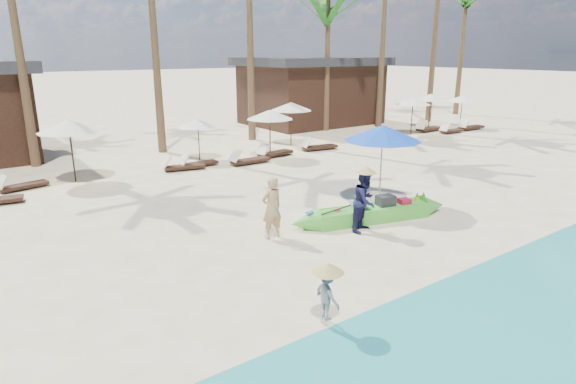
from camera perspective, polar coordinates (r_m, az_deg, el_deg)
ground at (r=11.28m, az=1.74°, el=-8.19°), size 240.00×240.00×0.00m
wet_sand_strip at (r=8.41m, az=24.13°, el=-19.06°), size 240.00×4.50×0.01m
green_canoe at (r=13.98m, az=9.91°, el=-2.45°), size 5.44×1.76×0.70m
tourist at (r=12.34m, az=-1.94°, el=-1.89°), size 0.62×0.42×1.64m
vendor_green at (r=13.01m, az=9.11°, el=-1.05°), size 1.00×0.90×1.68m
vendor_yellow at (r=8.52m, az=4.69°, el=-11.96°), size 0.38×0.62×0.94m
blue_umbrella at (r=14.96m, az=11.16°, el=6.87°), size 2.36×2.36×2.54m
resort_parasol_5 at (r=19.25m, az=-24.55°, el=7.13°), size 2.24×2.24×2.31m
lounger_5_left at (r=19.27m, az=-29.15°, el=0.74°), size 1.69×0.83×0.55m
resort_parasol_6 at (r=21.65m, az=-10.64°, el=8.05°), size 1.79×1.79×1.84m
lounger_6_left at (r=20.11m, az=-12.52°, el=3.05°), size 1.78×0.88×0.58m
lounger_6_right at (r=20.55m, az=-10.79°, el=3.42°), size 1.67×0.55×0.57m
resort_parasol_7 at (r=21.80m, az=-2.17°, el=9.16°), size 2.11×2.11×2.17m
lounger_7_left at (r=20.80m, az=-4.79°, el=3.86°), size 1.82×0.58×0.62m
lounger_7_right at (r=22.18m, az=-1.75°, el=4.70°), size 1.91×0.83×0.63m
resort_parasol_8 at (r=24.81m, az=0.36°, el=10.10°), size 2.14×2.14×2.21m
lounger_8_left at (r=23.77m, az=3.53°, el=5.46°), size 1.91×0.86×0.63m
resort_parasol_9 at (r=29.01m, az=14.60°, el=10.40°), size 2.09×2.09×2.15m
lounger_9_left at (r=27.32m, az=12.28°, el=6.49°), size 1.71×0.93×0.55m
lounger_9_right at (r=26.81m, az=12.43°, el=6.34°), size 1.86×1.12×0.60m
resort_parasol_10 at (r=32.19m, az=16.57°, el=10.74°), size 2.06×2.06×2.12m
lounger_10_left at (r=30.30m, az=18.73°, el=6.96°), size 1.71×0.56×0.58m
lounger_10_right at (r=30.54m, az=16.24°, el=7.29°), size 1.99×0.72×0.66m
resort_parasol_11 at (r=32.61m, az=19.98°, el=10.38°), size 1.98×1.98×2.04m
lounger_11_left at (r=32.00m, az=20.76°, el=7.27°), size 1.96×0.68×0.66m
palm_6 at (r=29.72m, az=4.79°, el=20.86°), size 2.08×2.08×8.51m
palm_9 at (r=39.89m, az=20.36°, el=20.24°), size 2.08×2.08×9.82m
pavilion_east at (r=32.77m, az=2.74°, el=11.97°), size 8.80×6.60×4.30m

